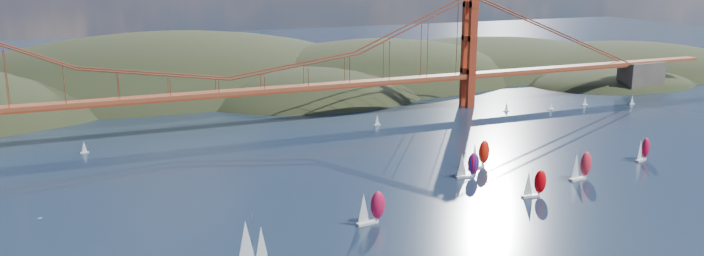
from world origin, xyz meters
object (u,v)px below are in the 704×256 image
at_px(racer_0, 370,207).
at_px(racer_2, 581,165).
at_px(racer_rwb, 467,164).
at_px(racer_3, 479,154).
at_px(sloop_navy, 251,243).
at_px(racer_1, 534,183).
at_px(racer_4, 643,149).

bearing_deg(racer_0, racer_2, -0.50).
bearing_deg(racer_rwb, racer_2, -20.09).
distance_m(racer_3, racer_rwb, 12.56).
relative_size(sloop_navy, racer_0, 1.26).
bearing_deg(racer_2, racer_0, 179.18).
distance_m(racer_0, racer_1, 55.71).
relative_size(racer_2, racer_rwb, 1.10).
bearing_deg(racer_4, racer_1, 177.36).
relative_size(racer_0, racer_2, 0.98).
distance_m(racer_0, racer_rwb, 53.86).
relative_size(sloop_navy, racer_3, 1.20).
xyz_separation_m(racer_0, racer_1, (55.70, 0.72, -0.35)).
distance_m(racer_2, racer_3, 34.18).
height_order(racer_4, racer_rwb, racer_rwb).
distance_m(racer_3, racer_4, 62.00).
height_order(racer_2, racer_4, racer_2).
xyz_separation_m(racer_1, racer_3, (1.45, 32.73, 0.61)).
distance_m(racer_4, racer_rwb, 70.16).
distance_m(racer_2, racer_rwb, 37.41).
bearing_deg(racer_3, racer_rwb, -155.30).
relative_size(racer_2, racer_4, 1.12).
bearing_deg(racer_2, racer_rwb, 146.41).
bearing_deg(racer_3, racer_4, -28.99).
xyz_separation_m(sloop_navy, racer_rwb, (84.81, 38.95, -1.20)).
bearing_deg(racer_3, racer_0, -163.95).
relative_size(racer_0, racer_rwb, 1.07).
xyz_separation_m(racer_1, racer_4, (61.42, 17.00, -0.08)).
xyz_separation_m(sloop_navy, racer_3, (94.57, 46.84, -0.62)).
bearing_deg(racer_4, racer_3, 147.19).
bearing_deg(racer_2, racer_1, -169.17).
height_order(racer_3, racer_rwb, racer_3).
relative_size(racer_3, racer_4, 1.16).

